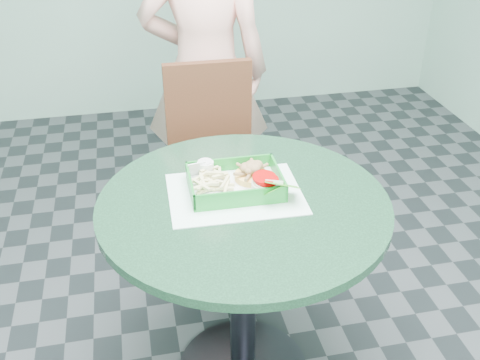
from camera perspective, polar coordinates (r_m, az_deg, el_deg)
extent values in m
cylinder|color=#22222A|center=(1.96, 0.33, -11.63)|extent=(0.09, 0.09, 0.70)
cylinder|color=black|center=(1.74, 0.36, -3.04)|extent=(0.90, 0.90, 0.03)
cube|color=#371E15|center=(2.43, -2.39, -0.16)|extent=(0.38, 0.38, 0.04)
cube|color=#371E15|center=(2.46, -3.20, 6.84)|extent=(0.38, 0.04, 0.46)
cube|color=#371E15|center=(2.42, -5.40, -7.28)|extent=(0.04, 0.04, 0.43)
cube|color=#371E15|center=(2.46, 2.09, -6.34)|extent=(0.04, 0.04, 0.43)
cube|color=#371E15|center=(2.68, -6.28, -3.06)|extent=(0.04, 0.04, 0.43)
cube|color=#371E15|center=(2.72, 0.48, -2.29)|extent=(0.04, 0.04, 0.43)
imported|color=#F1AD9E|center=(2.60, -3.58, 12.01)|extent=(0.70, 0.53, 1.72)
cube|color=silver|center=(1.76, -0.51, -1.93)|extent=(0.42, 0.32, 0.00)
cube|color=#158028|center=(1.78, -0.50, -1.39)|extent=(0.29, 0.21, 0.01)
cube|color=white|center=(1.77, -0.50, -1.22)|extent=(0.28, 0.20, 0.00)
cube|color=#158028|center=(1.85, -1.13, 1.03)|extent=(0.29, 0.01, 0.05)
cube|color=#158028|center=(1.68, 0.18, -2.38)|extent=(0.29, 0.01, 0.05)
cube|color=#158028|center=(1.79, 3.89, -0.11)|extent=(0.01, 0.21, 0.05)
cube|color=#158028|center=(1.74, -5.02, -1.09)|extent=(0.01, 0.21, 0.05)
cylinder|color=#EEB357|center=(1.80, 1.14, -0.16)|extent=(0.11, 0.11, 0.02)
cylinder|color=white|center=(1.82, -3.55, 0.92)|extent=(0.05, 0.05, 0.03)
cylinder|color=silver|center=(1.81, -3.57, 1.34)|extent=(0.05, 0.05, 0.00)
cylinder|color=silver|center=(1.75, 2.61, -1.19)|extent=(0.09, 0.09, 0.03)
torus|color=beige|center=(1.74, 2.63, -0.67)|extent=(0.08, 0.08, 0.01)
cylinder|color=#B40404|center=(1.73, 2.63, -0.42)|extent=(0.08, 0.08, 0.01)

